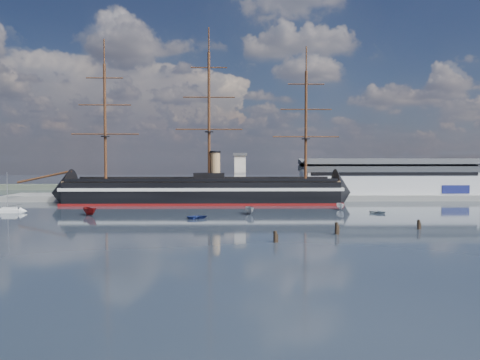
{
  "coord_description": "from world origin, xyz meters",
  "views": [
    {
      "loc": [
        -0.94,
        -94.51,
        14.81
      ],
      "look_at": [
        2.12,
        35.0,
        9.0
      ],
      "focal_mm": 35.0,
      "sensor_mm": 36.0,
      "label": 1
    }
  ],
  "objects": [
    {
      "name": "quay",
      "position": [
        10.0,
        76.0,
        0.0
      ],
      "size": [
        180.0,
        18.0,
        2.0
      ],
      "primitive_type": "cube",
      "color": "slate",
      "rests_on": "ground"
    },
    {
      "name": "quay_tower",
      "position": [
        3.0,
        73.0,
        9.75
      ],
      "size": [
        5.0,
        5.0,
        15.0
      ],
      "color": "silver",
      "rests_on": "ground"
    },
    {
      "name": "motorboat_f",
      "position": [
        31.73,
        41.2,
        0.0
      ],
      "size": [
        6.13,
        2.63,
        2.39
      ],
      "primitive_type": "imported",
      "rotation": [
        0.0,
        0.0,
        -0.07
      ],
      "color": "silver",
      "rests_on": "ground"
    },
    {
      "name": "motorboat_b",
      "position": [
        -8.75,
        21.0,
        0.0
      ],
      "size": [
        2.28,
        3.38,
        1.47
      ],
      "primitive_type": "imported",
      "rotation": [
        0.0,
        0.0,
        1.93
      ],
      "color": "navy",
      "rests_on": "ground"
    },
    {
      "name": "ground",
      "position": [
        0.0,
        40.0,
        0.0
      ],
      "size": [
        600.0,
        600.0,
        0.0
      ],
      "primitive_type": "plane",
      "color": "black",
      "rests_on": "ground"
    },
    {
      "name": "piling_far_right",
      "position": [
        39.06,
        2.54,
        0.0
      ],
      "size": [
        0.64,
        0.64,
        2.71
      ],
      "primitive_type": "cylinder",
      "color": "black",
      "rests_on": "ground"
    },
    {
      "name": "piling_near_mid",
      "position": [
        7.28,
        -12.13,
        0.0
      ],
      "size": [
        0.64,
        0.64,
        2.69
      ],
      "primitive_type": "cylinder",
      "color": "black",
      "rests_on": "ground"
    },
    {
      "name": "warship",
      "position": [
        -11.21,
        60.0,
        4.04
      ],
      "size": [
        112.91,
        16.62,
        53.94
      ],
      "rotation": [
        0.0,
        0.0,
        -0.0
      ],
      "color": "black",
      "rests_on": "ground"
    },
    {
      "name": "warehouse",
      "position": [
        58.0,
        80.0,
        7.98
      ],
      "size": [
        63.0,
        21.0,
        11.6
      ],
      "color": "#B7BABC",
      "rests_on": "ground"
    },
    {
      "name": "motorboat_a",
      "position": [
        -37.49,
        28.56,
        0.0
      ],
      "size": [
        6.96,
        6.3,
        2.76
      ],
      "primitive_type": "imported",
      "rotation": [
        0.0,
        0.0,
        0.68
      ],
      "color": "maroon",
      "rests_on": "ground"
    },
    {
      "name": "piling_near_right",
      "position": [
        20.2,
        -3.75,
        0.0
      ],
      "size": [
        0.64,
        0.64,
        3.09
      ],
      "primitive_type": "cylinder",
      "color": "black",
      "rests_on": "ground"
    },
    {
      "name": "motorboat_c",
      "position": [
        4.63,
        30.32,
        0.0
      ],
      "size": [
        6.72,
        3.14,
        2.59
      ],
      "primitive_type": "imported",
      "rotation": [
        0.0,
        0.0,
        0.12
      ],
      "color": "gray",
      "rests_on": "ground"
    },
    {
      "name": "motorboat_e",
      "position": [
        39.55,
        31.14,
        0.0
      ],
      "size": [
        2.41,
        2.9,
        1.28
      ],
      "primitive_type": "imported",
      "rotation": [
        0.0,
        0.0,
        1.0
      ],
      "color": "gray",
      "rests_on": "ground"
    },
    {
      "name": "sailboat",
      "position": [
        -61.36,
        34.87,
        0.72
      ],
      "size": [
        7.12,
        2.39,
        11.25
      ],
      "rotation": [
        0.0,
        0.0,
        0.05
      ],
      "color": "silver",
      "rests_on": "ground"
    }
  ]
}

